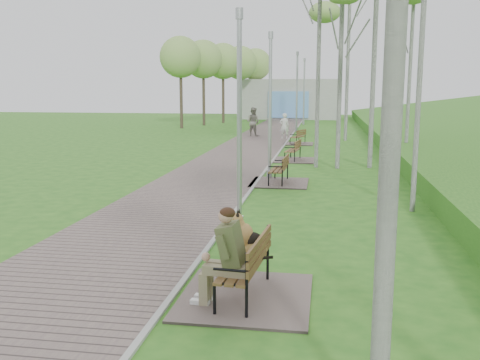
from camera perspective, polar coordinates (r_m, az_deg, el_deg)
name	(u,v)px	position (r m, az deg, el deg)	size (l,w,h in m)	color
walkway	(245,151)	(26.96, 0.53, 3.12)	(3.50, 67.00, 0.04)	#685754
kerb	(280,151)	(26.76, 4.24, 3.05)	(0.10, 67.00, 0.05)	#999993
building_north	(290,99)	(56.09, 5.36, 8.59)	(10.00, 5.20, 4.00)	#9E9E99
bench_main	(239,268)	(8.17, -0.13, -9.38)	(1.97, 2.19, 1.72)	#685754
bench_second	(279,177)	(17.93, 4.13, 0.32)	(1.89, 2.10, 1.16)	#685754
bench_third	(293,156)	(23.63, 5.64, 2.58)	(1.82, 2.03, 1.12)	#685754
bench_far	(298,141)	(30.58, 6.19, 4.18)	(1.66, 1.84, 1.02)	#685754
lamp_post_near	(239,129)	(11.90, -0.07, 5.47)	(0.19, 0.19, 4.85)	#9FA1A7
lamp_post_second	(270,111)	(18.75, 3.22, 7.34)	(0.20, 0.20, 5.05)	#9FA1A7
lamp_post_third	(297,95)	(39.29, 6.08, 9.05)	(0.22, 0.22, 5.71)	#9FA1A7
lamp_post_far	(304,94)	(46.86, 6.84, 9.11)	(0.22, 0.22, 5.64)	#9FA1A7
pedestrian_near	(284,126)	(33.41, 4.75, 5.74)	(0.59, 0.39, 1.61)	white
pedestrian_far	(253,122)	(35.14, 1.40, 6.21)	(0.92, 0.72, 1.90)	gray
birch_mid_c	(342,17)	(21.53, 10.82, 16.72)	(2.40, 2.40, 7.41)	silver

